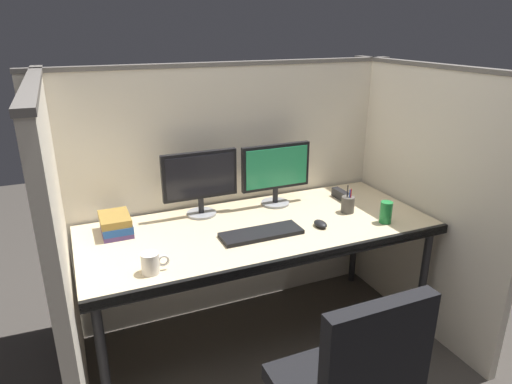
{
  "coord_description": "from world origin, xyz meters",
  "views": [
    {
      "loc": [
        -0.91,
        -1.76,
        1.77
      ],
      "look_at": [
        0.0,
        0.35,
        0.92
      ],
      "focal_mm": 31.79,
      "sensor_mm": 36.0,
      "label": 1
    }
  ],
  "objects_px": {
    "keyboard_main": "(261,233)",
    "coffee_mug": "(151,263)",
    "soda_can": "(386,212)",
    "monitor_right": "(276,170)",
    "book_stack": "(116,224)",
    "desk": "(261,235)",
    "pen_cup": "(348,204)",
    "computer_mouse": "(320,224)",
    "monitor_left": "(200,179)",
    "red_stapler": "(341,195)"
  },
  "relations": [
    {
      "from": "book_stack",
      "to": "computer_mouse",
      "type": "bearing_deg",
      "value": -19.04
    },
    {
      "from": "computer_mouse",
      "to": "red_stapler",
      "type": "xyz_separation_m",
      "value": [
        0.34,
        0.31,
        0.01
      ]
    },
    {
      "from": "desk",
      "to": "computer_mouse",
      "type": "relative_size",
      "value": 19.79
    },
    {
      "from": "soda_can",
      "to": "red_stapler",
      "type": "relative_size",
      "value": 0.81
    },
    {
      "from": "monitor_right",
      "to": "keyboard_main",
      "type": "xyz_separation_m",
      "value": [
        -0.26,
        -0.37,
        -0.2
      ]
    },
    {
      "from": "coffee_mug",
      "to": "soda_can",
      "type": "height_order",
      "value": "soda_can"
    },
    {
      "from": "computer_mouse",
      "to": "monitor_right",
      "type": "bearing_deg",
      "value": 101.59
    },
    {
      "from": "monitor_left",
      "to": "keyboard_main",
      "type": "bearing_deg",
      "value": -61.88
    },
    {
      "from": "red_stapler",
      "to": "desk",
      "type": "bearing_deg",
      "value": -163.63
    },
    {
      "from": "monitor_right",
      "to": "red_stapler",
      "type": "distance_m",
      "value": 0.46
    },
    {
      "from": "monitor_left",
      "to": "monitor_right",
      "type": "xyz_separation_m",
      "value": [
        0.46,
        -0.02,
        0.0
      ]
    },
    {
      "from": "desk",
      "to": "book_stack",
      "type": "xyz_separation_m",
      "value": [
        -0.73,
        0.23,
        0.1
      ]
    },
    {
      "from": "monitor_right",
      "to": "computer_mouse",
      "type": "distance_m",
      "value": 0.45
    },
    {
      "from": "monitor_right",
      "to": "book_stack",
      "type": "xyz_separation_m",
      "value": [
        -0.94,
        -0.04,
        -0.16
      ]
    },
    {
      "from": "coffee_mug",
      "to": "desk",
      "type": "bearing_deg",
      "value": 21.69
    },
    {
      "from": "monitor_right",
      "to": "keyboard_main",
      "type": "distance_m",
      "value": 0.49
    },
    {
      "from": "desk",
      "to": "keyboard_main",
      "type": "bearing_deg",
      "value": -111.63
    },
    {
      "from": "coffee_mug",
      "to": "soda_can",
      "type": "relative_size",
      "value": 1.03
    },
    {
      "from": "desk",
      "to": "soda_can",
      "type": "distance_m",
      "value": 0.7
    },
    {
      "from": "monitor_left",
      "to": "desk",
      "type": "bearing_deg",
      "value": -49.53
    },
    {
      "from": "coffee_mug",
      "to": "pen_cup",
      "type": "bearing_deg",
      "value": 11.47
    },
    {
      "from": "computer_mouse",
      "to": "coffee_mug",
      "type": "distance_m",
      "value": 0.94
    },
    {
      "from": "monitor_left",
      "to": "pen_cup",
      "type": "xyz_separation_m",
      "value": [
        0.79,
        -0.3,
        -0.17
      ]
    },
    {
      "from": "monitor_left",
      "to": "coffee_mug",
      "type": "xyz_separation_m",
      "value": [
        -0.39,
        -0.54,
        -0.17
      ]
    },
    {
      "from": "pen_cup",
      "to": "monitor_right",
      "type": "bearing_deg",
      "value": 139.88
    },
    {
      "from": "computer_mouse",
      "to": "red_stapler",
      "type": "bearing_deg",
      "value": 43.12
    },
    {
      "from": "desk",
      "to": "monitor_right",
      "type": "bearing_deg",
      "value": 50.94
    },
    {
      "from": "soda_can",
      "to": "keyboard_main",
      "type": "bearing_deg",
      "value": 170.03
    },
    {
      "from": "book_stack",
      "to": "desk",
      "type": "bearing_deg",
      "value": -17.26
    },
    {
      "from": "desk",
      "to": "coffee_mug",
      "type": "bearing_deg",
      "value": -158.31
    },
    {
      "from": "monitor_right",
      "to": "book_stack",
      "type": "relative_size",
      "value": 2.02
    },
    {
      "from": "desk",
      "to": "pen_cup",
      "type": "xyz_separation_m",
      "value": [
        0.55,
        -0.01,
        0.1
      ]
    },
    {
      "from": "monitor_left",
      "to": "computer_mouse",
      "type": "xyz_separation_m",
      "value": [
        0.54,
        -0.42,
        -0.2
      ]
    },
    {
      "from": "monitor_left",
      "to": "soda_can",
      "type": "distance_m",
      "value": 1.05
    },
    {
      "from": "monitor_left",
      "to": "soda_can",
      "type": "xyz_separation_m",
      "value": [
        0.9,
        -0.51,
        -0.15
      ]
    },
    {
      "from": "monitor_left",
      "to": "keyboard_main",
      "type": "xyz_separation_m",
      "value": [
        0.21,
        -0.39,
        -0.2
      ]
    },
    {
      "from": "desk",
      "to": "red_stapler",
      "type": "xyz_separation_m",
      "value": [
        0.63,
        0.19,
        0.08
      ]
    },
    {
      "from": "monitor_left",
      "to": "keyboard_main",
      "type": "relative_size",
      "value": 1.0
    },
    {
      "from": "pen_cup",
      "to": "desk",
      "type": "bearing_deg",
      "value": 178.67
    },
    {
      "from": "soda_can",
      "to": "pen_cup",
      "type": "height_order",
      "value": "pen_cup"
    },
    {
      "from": "book_stack",
      "to": "pen_cup",
      "type": "relative_size",
      "value": 1.28
    },
    {
      "from": "book_stack",
      "to": "red_stapler",
      "type": "bearing_deg",
      "value": -1.68
    },
    {
      "from": "computer_mouse",
      "to": "soda_can",
      "type": "relative_size",
      "value": 0.79
    },
    {
      "from": "monitor_left",
      "to": "soda_can",
      "type": "bearing_deg",
      "value": -29.4
    },
    {
      "from": "keyboard_main",
      "to": "coffee_mug",
      "type": "xyz_separation_m",
      "value": [
        -0.6,
        -0.16,
        0.04
      ]
    },
    {
      "from": "keyboard_main",
      "to": "coffee_mug",
      "type": "distance_m",
      "value": 0.62
    },
    {
      "from": "monitor_right",
      "to": "keyboard_main",
      "type": "relative_size",
      "value": 1.0
    },
    {
      "from": "monitor_right",
      "to": "keyboard_main",
      "type": "bearing_deg",
      "value": -124.99
    },
    {
      "from": "book_stack",
      "to": "red_stapler",
      "type": "relative_size",
      "value": 1.42
    },
    {
      "from": "monitor_left",
      "to": "pen_cup",
      "type": "bearing_deg",
      "value": -20.69
    }
  ]
}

